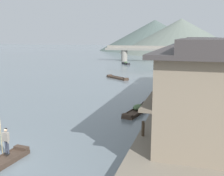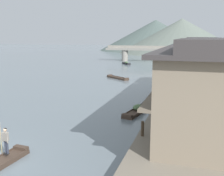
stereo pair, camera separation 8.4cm
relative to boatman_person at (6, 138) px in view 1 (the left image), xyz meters
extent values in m
cube|color=#423328|center=(0.13, 1.18, -1.11)|extent=(0.99, 0.44, 0.20)
cube|color=#423328|center=(0.42, -1.08, -1.17)|extent=(0.45, 4.25, 0.08)
cube|color=black|center=(0.10, -0.05, -0.98)|extent=(0.14, 0.24, 0.05)
cylinder|color=#333847|center=(0.11, -0.01, -0.57)|extent=(0.11, 0.11, 0.78)
cube|color=black|center=(-0.07, -0.01, -0.98)|extent=(0.14, 0.24, 0.05)
cylinder|color=#333847|center=(-0.06, 0.03, -0.57)|extent=(0.11, 0.11, 0.78)
cube|color=gray|center=(0.02, 0.01, 0.08)|extent=(0.35, 0.26, 0.52)
cylinder|color=gray|center=(0.22, -0.09, 0.01)|extent=(0.08, 0.08, 0.56)
cylinder|color=gray|center=(-0.19, -0.01, 0.01)|extent=(0.08, 0.08, 0.56)
sphere|color=#DBB28E|center=(0.02, 0.01, 0.48)|extent=(0.20, 0.20, 0.20)
sphere|color=black|center=(0.03, 0.02, 0.50)|extent=(0.18, 0.18, 0.18)
cylinder|color=tan|center=(-0.29, -0.03, 0.53)|extent=(0.04, 0.04, 3.00)
cube|color=#423328|center=(-2.18, 31.34, -1.33)|extent=(4.62, 3.82, 0.23)
cube|color=#423328|center=(-0.31, 29.94, -1.11)|extent=(0.85, 0.96, 0.20)
cube|color=#423328|center=(-4.06, 32.74, -1.11)|extent=(0.85, 0.96, 0.20)
cube|color=#423328|center=(-1.89, 31.72, -1.17)|extent=(3.64, 2.75, 0.08)
cube|color=#423328|center=(-2.47, 30.96, -1.17)|extent=(3.64, 2.75, 0.08)
cube|color=#423328|center=(5.33, 12.25, -1.32)|extent=(2.05, 5.34, 0.24)
cube|color=#423328|center=(5.81, 14.67, -1.09)|extent=(1.00, 0.54, 0.22)
cube|color=#423328|center=(4.84, 9.83, -1.09)|extent=(1.00, 0.54, 0.22)
cube|color=#423328|center=(4.85, 12.35, -1.16)|extent=(1.00, 4.66, 0.08)
cube|color=#423328|center=(5.80, 12.16, -1.16)|extent=(1.00, 4.66, 0.08)
ellipsoid|color=#4C6B42|center=(5.33, 12.25, -0.94)|extent=(1.18, 1.48, 0.52)
cube|color=#232326|center=(5.05, 44.56, -1.33)|extent=(1.80, 3.89, 0.22)
cube|color=#232326|center=(5.47, 46.25, -1.12)|extent=(0.90, 0.55, 0.20)
cube|color=#232326|center=(4.64, 42.88, -1.12)|extent=(0.90, 0.55, 0.20)
cube|color=#232326|center=(4.64, 44.67, -1.18)|extent=(0.86, 3.20, 0.08)
cube|color=#232326|center=(5.47, 44.46, -1.18)|extent=(0.86, 3.20, 0.08)
cube|color=#232326|center=(-6.52, 54.75, -1.31)|extent=(2.94, 3.66, 0.25)
cube|color=#232326|center=(-5.52, 53.31, -1.08)|extent=(0.89, 0.77, 0.23)
cube|color=#232326|center=(-7.53, 56.19, -1.08)|extent=(0.89, 0.77, 0.23)
cube|color=#232326|center=(-6.17, 54.99, -1.15)|extent=(1.96, 2.76, 0.08)
cube|color=#232326|center=(-6.87, 54.51, -1.15)|extent=(1.96, 2.76, 0.08)
ellipsoid|color=#4C6B42|center=(-6.52, 54.75, -0.96)|extent=(1.35, 1.43, 0.46)
cube|color=gray|center=(10.73, 4.23, 2.10)|extent=(4.80, 7.36, 5.20)
cube|color=#6E6151|center=(7.98, 4.23, 2.10)|extent=(0.70, 7.36, 0.16)
cube|color=#3D3838|center=(10.73, 4.23, 4.82)|extent=(5.70, 8.26, 0.24)
cube|color=#3D3838|center=(10.73, 4.23, 5.29)|extent=(2.88, 8.26, 0.70)
cube|color=brown|center=(11.11, 11.64, 2.10)|extent=(5.55, 5.57, 5.20)
cube|color=#4D4135|center=(7.98, 11.64, 2.10)|extent=(0.70, 5.57, 0.16)
cube|color=#3D3838|center=(11.11, 11.64, 4.82)|extent=(6.45, 6.47, 0.24)
cube|color=#3D3838|center=(11.11, 11.64, 5.29)|extent=(3.33, 6.47, 0.70)
cube|color=gray|center=(10.98, 18.68, 2.10)|extent=(5.30, 6.17, 5.20)
cube|color=#6E6151|center=(7.98, 18.68, 2.10)|extent=(0.70, 6.17, 0.16)
cube|color=#2D2D33|center=(10.98, 18.68, 4.82)|extent=(6.20, 7.07, 0.24)
cube|color=#2D2D33|center=(10.98, 18.68, 5.29)|extent=(3.18, 7.07, 0.70)
cube|color=#7F705B|center=(10.50, 25.56, 2.10)|extent=(4.35, 4.57, 5.20)
cube|color=brown|center=(7.98, 25.56, 2.10)|extent=(0.70, 4.57, 0.16)
cube|color=#4C4238|center=(10.50, 25.56, 4.82)|extent=(5.25, 5.47, 0.24)
cube|color=#4C4238|center=(10.50, 25.56, 5.29)|extent=(2.61, 5.47, 0.70)
cylinder|color=#473828|center=(7.31, 3.91, -0.01)|extent=(0.20, 0.20, 0.98)
cylinder|color=#473828|center=(7.31, 10.57, -0.09)|extent=(0.20, 0.20, 0.82)
cylinder|color=#473828|center=(7.31, 17.57, -0.07)|extent=(0.20, 0.20, 0.86)
cube|color=gray|center=(-0.85, 63.25, 2.06)|extent=(27.59, 2.40, 0.60)
cylinder|color=gray|center=(-9.13, 63.25, 0.16)|extent=(1.80, 1.80, 3.20)
cylinder|color=gray|center=(7.43, 63.25, 0.16)|extent=(1.80, 1.80, 3.20)
cube|color=gray|center=(-0.85, 64.25, 2.71)|extent=(27.59, 0.30, 0.70)
cone|color=#4C5B56|center=(-9.38, 126.87, 6.20)|extent=(56.75, 56.75, 15.29)
cone|color=slate|center=(4.50, 108.38, 5.86)|extent=(53.78, 53.78, 14.61)
camera|label=1|loc=(10.12, -12.04, 5.79)|focal=42.49mm
camera|label=2|loc=(10.20, -12.02, 5.79)|focal=42.49mm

